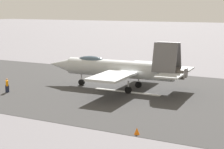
# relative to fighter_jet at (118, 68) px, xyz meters

# --- Properties ---
(ground_plane) EXTENTS (400.00, 400.00, 0.00)m
(ground_plane) POSITION_rel_fighter_jet_xyz_m (-2.08, 0.96, -2.46)
(ground_plane) COLOR slate
(runway_strip) EXTENTS (240.00, 26.00, 0.02)m
(runway_strip) POSITION_rel_fighter_jet_xyz_m (-2.09, 0.96, -2.45)
(runway_strip) COLOR #393838
(runway_strip) RESTS_ON ground
(fighter_jet) EXTENTS (17.52, 14.40, 5.66)m
(fighter_jet) POSITION_rel_fighter_jet_xyz_m (0.00, 0.00, 0.00)
(fighter_jet) COLOR #AFB3B5
(fighter_jet) RESTS_ON ground
(crew_person) EXTENTS (0.52, 0.53, 1.63)m
(crew_person) POSITION_rel_fighter_jet_xyz_m (10.23, 7.27, -1.65)
(crew_person) COLOR #1E2338
(crew_person) RESTS_ON ground
(marker_cone_near) EXTENTS (0.44, 0.44, 0.55)m
(marker_cone_near) POSITION_rel_fighter_jet_xyz_m (-8.24, 13.49, -2.18)
(marker_cone_near) COLOR orange
(marker_cone_near) RESTS_ON ground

